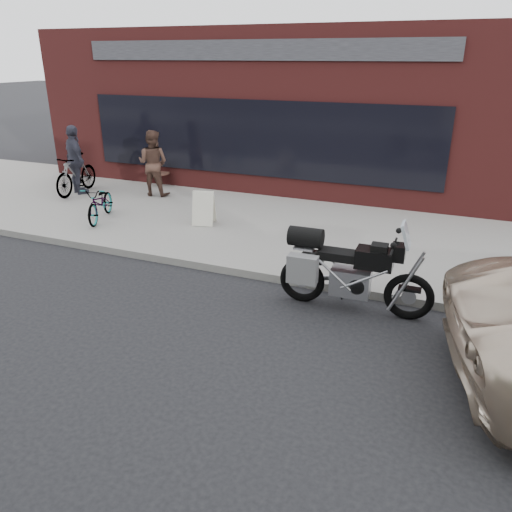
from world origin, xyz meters
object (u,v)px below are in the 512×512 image
object	(u,v)px
sandwich_sign	(204,208)
cafe_patron_left	(153,163)
motorcycle	(344,270)
cafe_table	(158,173)
bicycle_front	(100,203)
bicycle_rear	(76,174)
cafe_patron_right	(76,160)

from	to	relation	value
sandwich_sign	cafe_patron_left	world-z (taller)	cafe_patron_left
motorcycle	cafe_table	distance (m)	8.64
bicycle_front	cafe_patron_left	xyz separation A→B (m)	(-0.09, 2.41, 0.48)
motorcycle	sandwich_sign	bearing A→B (deg)	144.74
bicycle_rear	cafe_patron_right	bearing A→B (deg)	32.81
cafe_patron_right	sandwich_sign	bearing A→B (deg)	-163.95
bicycle_rear	sandwich_sign	bearing A→B (deg)	-19.07
cafe_table	cafe_patron_left	bearing A→B (deg)	-61.98
bicycle_rear	cafe_patron_left	size ratio (longest dim) A/B	1.02
cafe_patron_right	bicycle_rear	bearing A→B (deg)	68.29
motorcycle	bicycle_rear	size ratio (longest dim) A/B	1.34
cafe_patron_left	cafe_patron_right	xyz separation A→B (m)	(-2.07, -0.67, 0.05)
motorcycle	bicycle_rear	xyz separation A→B (m)	(-8.44, 3.65, 0.03)
motorcycle	cafe_patron_right	world-z (taller)	cafe_patron_right
bicycle_front	cafe_table	distance (m)	3.40
sandwich_sign	cafe_patron_left	xyz separation A→B (m)	(-2.48, 1.75, 0.50)
bicycle_front	motorcycle	bearing A→B (deg)	-37.39
cafe_patron_left	cafe_patron_right	bearing A→B (deg)	11.80
motorcycle	cafe_table	bearing A→B (deg)	140.93
bicycle_front	sandwich_sign	distance (m)	2.48
cafe_patron_right	cafe_table	bearing A→B (deg)	-104.97
cafe_table	bicycle_front	bearing A→B (deg)	-80.06
sandwich_sign	cafe_patron_right	xyz separation A→B (m)	(-4.55, 1.08, 0.55)
sandwich_sign	cafe_patron_left	distance (m)	3.08
cafe_patron_left	cafe_table	bearing A→B (deg)	-68.05
bicycle_front	cafe_patron_right	xyz separation A→B (m)	(-2.16, 1.74, 0.53)
bicycle_front	cafe_patron_right	bearing A→B (deg)	121.01
motorcycle	cafe_patron_left	distance (m)	7.69
motorcycle	cafe_patron_left	size ratio (longest dim) A/B	1.37
bicycle_front	cafe_table	size ratio (longest dim) A/B	2.21
cafe_patron_right	cafe_patron_left	bearing A→B (deg)	-132.71
bicycle_front	sandwich_sign	xyz separation A→B (m)	(2.39, 0.66, -0.02)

